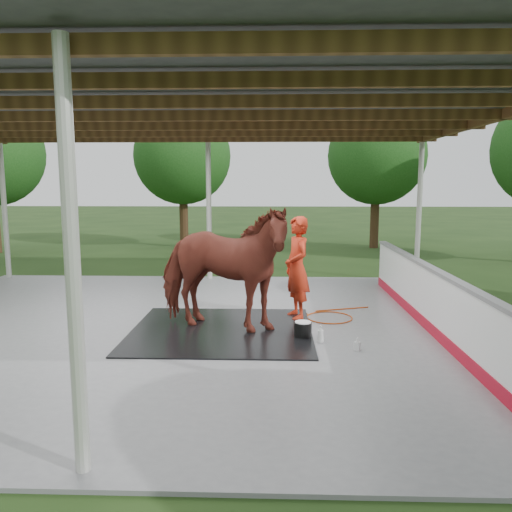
{
  "coord_description": "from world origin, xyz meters",
  "views": [
    {
      "loc": [
        1.74,
        -8.93,
        2.68
      ],
      "look_at": [
        1.43,
        0.48,
        1.31
      ],
      "focal_mm": 35.0,
      "sensor_mm": 36.0,
      "label": 1
    }
  ],
  "objects_px": {
    "handler": "(297,268)",
    "wash_bucket": "(303,329)",
    "dasher_board": "(430,299)",
    "horse": "(221,268)"
  },
  "relations": [
    {
      "from": "dasher_board",
      "to": "wash_bucket",
      "type": "distance_m",
      "value": 2.44
    },
    {
      "from": "handler",
      "to": "horse",
      "type": "bearing_deg",
      "value": -74.37
    },
    {
      "from": "dasher_board",
      "to": "horse",
      "type": "height_order",
      "value": "horse"
    },
    {
      "from": "horse",
      "to": "wash_bucket",
      "type": "xyz_separation_m",
      "value": [
        1.44,
        -0.35,
        -1.0
      ]
    },
    {
      "from": "dasher_board",
      "to": "handler",
      "type": "relative_size",
      "value": 3.99
    },
    {
      "from": "horse",
      "to": "wash_bucket",
      "type": "relative_size",
      "value": 8.74
    },
    {
      "from": "dasher_board",
      "to": "wash_bucket",
      "type": "bearing_deg",
      "value": -165.11
    },
    {
      "from": "handler",
      "to": "wash_bucket",
      "type": "relative_size",
      "value": 6.62
    },
    {
      "from": "horse",
      "to": "handler",
      "type": "xyz_separation_m",
      "value": [
        1.39,
        0.94,
        -0.14
      ]
    },
    {
      "from": "horse",
      "to": "handler",
      "type": "height_order",
      "value": "horse"
    }
  ]
}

